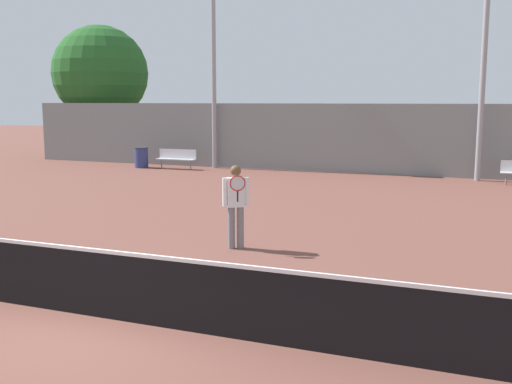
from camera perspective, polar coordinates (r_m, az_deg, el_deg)
The scene contains 8 objects.
ground_plane at distance 8.63m, azimuth -14.02°, elevation -11.59°, with size 100.00×100.00×0.00m, color brown.
tennis_net at distance 8.48m, azimuth -14.15°, elevation -8.46°, with size 11.70×0.09×0.97m.
tennis_player at distance 11.96m, azimuth -1.94°, elevation -0.94°, with size 0.52×0.50×1.69m.
bench_courtside_near at distance 26.28m, azimuth -7.56°, elevation 3.33°, with size 1.80×0.40×0.85m.
light_pole_far_right at distance 26.63m, azimuth -4.08°, elevation 14.92°, with size 0.90×0.60×9.25m.
trash_bin at distance 27.06m, azimuth -10.86°, elevation 3.26°, with size 0.61×0.61×0.91m.
back_fence at distance 24.67m, azimuth 10.40°, elevation 4.99°, with size 32.53×0.06×2.83m.
tree_green_broad at distance 32.87m, azimuth -14.61°, elevation 10.85°, with size 4.95×4.95×6.83m.
Camera 1 is at (4.80, -6.54, 2.96)m, focal length 42.00 mm.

